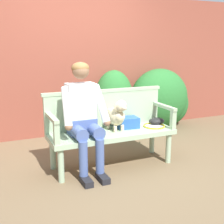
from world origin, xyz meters
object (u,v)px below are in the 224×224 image
object	(u,v)px
dog_on_bench	(117,115)
garden_bench	(112,136)
tennis_racket	(154,125)
baseball_glove	(157,121)
sports_bag	(127,123)
person_seated	(83,114)

from	to	relation	value
dog_on_bench	garden_bench	bearing A→B (deg)	-172.58
tennis_racket	baseball_glove	bearing A→B (deg)	40.24
sports_bag	person_seated	bearing A→B (deg)	-172.05
person_seated	dog_on_bench	xyz separation A→B (m)	(0.45, 0.03, -0.07)
garden_bench	person_seated	distance (m)	0.50
tennis_racket	sports_bag	size ratio (longest dim) A/B	1.99
person_seated	sports_bag	bearing A→B (deg)	7.95
garden_bench	tennis_racket	bearing A→B (deg)	0.12
garden_bench	dog_on_bench	xyz separation A→B (m)	(0.07, 0.01, 0.26)
person_seated	baseball_glove	size ratio (longest dim) A/B	6.03
dog_on_bench	sports_bag	xyz separation A→B (m)	(0.18, 0.06, -0.13)
tennis_racket	sports_bag	world-z (taller)	sports_bag
tennis_racket	baseball_glove	size ratio (longest dim) A/B	2.53
garden_bench	sports_bag	xyz separation A→B (m)	(0.25, 0.07, 0.13)
person_seated	sports_bag	xyz separation A→B (m)	(0.63, 0.09, -0.20)
garden_bench	tennis_racket	xyz separation A→B (m)	(0.62, 0.00, 0.07)
sports_bag	baseball_glove	bearing A→B (deg)	-0.17
garden_bench	dog_on_bench	size ratio (longest dim) A/B	3.86
person_seated	sports_bag	world-z (taller)	person_seated
tennis_racket	sports_bag	distance (m)	0.38
tennis_racket	sports_bag	bearing A→B (deg)	169.44
dog_on_bench	sports_bag	world-z (taller)	dog_on_bench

